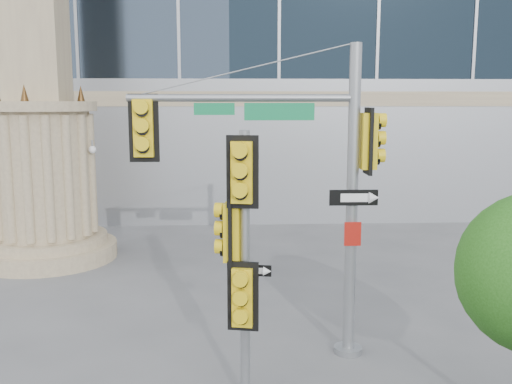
{
  "coord_description": "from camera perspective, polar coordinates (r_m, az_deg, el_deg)",
  "views": [
    {
      "loc": [
        -0.1,
        -9.43,
        5.1
      ],
      "look_at": [
        0.47,
        2.0,
        3.27
      ],
      "focal_mm": 40.0,
      "sensor_mm": 36.0,
      "label": 1
    }
  ],
  "objects": [
    {
      "name": "monument",
      "position": [
        19.35,
        -20.93,
        9.71
      ],
      "size": [
        4.4,
        4.4,
        16.6
      ],
      "color": "gray",
      "rests_on": "ground"
    },
    {
      "name": "main_signal_pole",
      "position": [
        11.09,
        4.0,
        2.51
      ],
      "size": [
        4.81,
        0.58,
        6.2
      ],
      "rotation": [
        0.0,
        0.0,
        -0.01
      ],
      "color": "slate",
      "rests_on": "ground"
    },
    {
      "name": "secondary_signal_pole",
      "position": [
        9.33,
        -1.53,
        -5.65
      ],
      "size": [
        0.81,
        0.69,
        4.65
      ],
      "rotation": [
        0.0,
        0.0,
        -0.2
      ],
      "color": "slate",
      "rests_on": "ground"
    }
  ]
}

